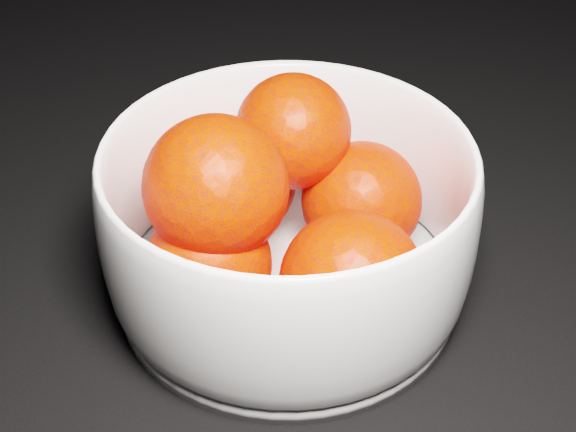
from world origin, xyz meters
The scene contains 2 objects.
bowl centered at (0.25, 0.21, 0.06)m, with size 0.24×0.24×0.12m.
orange_pile centered at (0.25, 0.21, 0.07)m, with size 0.20×0.19×0.13m.
Camera 1 is at (0.48, -0.12, 0.38)m, focal length 50.00 mm.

